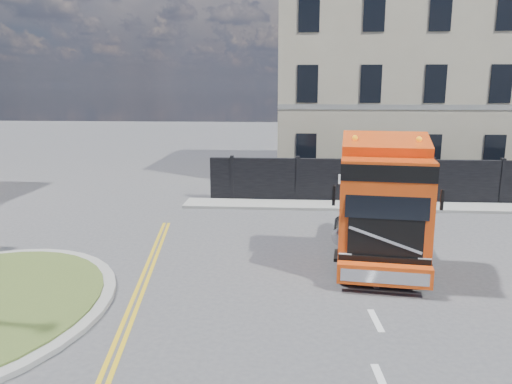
{
  "coord_description": "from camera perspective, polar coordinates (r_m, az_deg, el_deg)",
  "views": [
    {
      "loc": [
        0.69,
        -13.4,
        5.21
      ],
      "look_at": [
        -0.44,
        2.54,
        1.8
      ],
      "focal_mm": 35.0,
      "sensor_mm": 36.0,
      "label": 1
    }
  ],
  "objects": [
    {
      "name": "ground",
      "position": [
        14.4,
        1.04,
        -9.17
      ],
      "size": [
        120.0,
        120.0,
        0.0
      ],
      "primitive_type": "plane",
      "color": "#424244",
      "rests_on": "ground"
    },
    {
      "name": "hoarding_fence",
      "position": [
        23.54,
        18.41,
        1.12
      ],
      "size": [
        18.8,
        0.25,
        2.0
      ],
      "color": "black",
      "rests_on": "ground"
    },
    {
      "name": "georgian_building",
      "position": [
        30.38,
        14.49,
        12.73
      ],
      "size": [
        12.3,
        10.3,
        12.8
      ],
      "color": "#C1B799",
      "rests_on": "ground"
    },
    {
      "name": "pavement_far",
      "position": [
        22.74,
        17.45,
        -1.61
      ],
      "size": [
        20.0,
        1.6,
        0.12
      ],
      "primitive_type": "cube",
      "color": "gray",
      "rests_on": "ground"
    },
    {
      "name": "truck",
      "position": [
        14.87,
        14.2,
        -2.01
      ],
      "size": [
        3.07,
        6.54,
        3.78
      ],
      "rotation": [
        0.0,
        0.0,
        -0.12
      ],
      "color": "black",
      "rests_on": "ground"
    }
  ]
}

